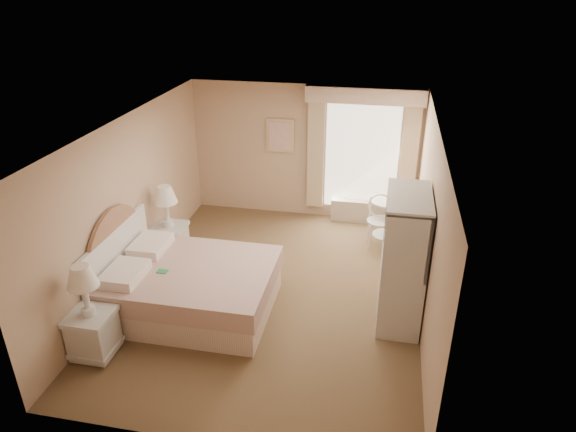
% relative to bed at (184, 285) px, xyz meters
% --- Properties ---
extents(room, '(4.21, 5.51, 2.51)m').
position_rel_bed_xyz_m(room, '(1.11, 0.62, 0.88)').
color(room, brown).
rests_on(room, ground).
extents(window, '(2.05, 0.22, 2.51)m').
position_rel_bed_xyz_m(window, '(2.16, 3.27, 0.97)').
color(window, white).
rests_on(window, room).
extents(framed_art, '(0.52, 0.04, 0.62)m').
position_rel_bed_xyz_m(framed_art, '(0.66, 3.33, 1.18)').
color(framed_art, tan).
rests_on(framed_art, room).
extents(bed, '(2.23, 1.75, 1.55)m').
position_rel_bed_xyz_m(bed, '(0.00, 0.00, 0.00)').
color(bed, tan).
rests_on(bed, room).
extents(nightstand_near, '(0.51, 0.51, 1.24)m').
position_rel_bed_xyz_m(nightstand_near, '(-0.73, -1.12, 0.10)').
color(nightstand_near, silver).
rests_on(nightstand_near, room).
extents(nightstand_far, '(0.52, 0.52, 1.27)m').
position_rel_bed_xyz_m(nightstand_far, '(-0.73, 1.23, 0.11)').
color(nightstand_far, silver).
rests_on(nightstand_far, room).
extents(round_table, '(0.66, 0.66, 0.70)m').
position_rel_bed_xyz_m(round_table, '(2.72, 2.74, 0.09)').
color(round_table, silver).
rests_on(round_table, room).
extents(cafe_chair, '(0.46, 0.46, 0.89)m').
position_rel_bed_xyz_m(cafe_chair, '(2.58, 2.44, 0.14)').
color(cafe_chair, silver).
rests_on(cafe_chair, room).
extents(armoire, '(0.54, 1.09, 1.81)m').
position_rel_bed_xyz_m(armoire, '(2.93, 0.37, 0.38)').
color(armoire, silver).
rests_on(armoire, room).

